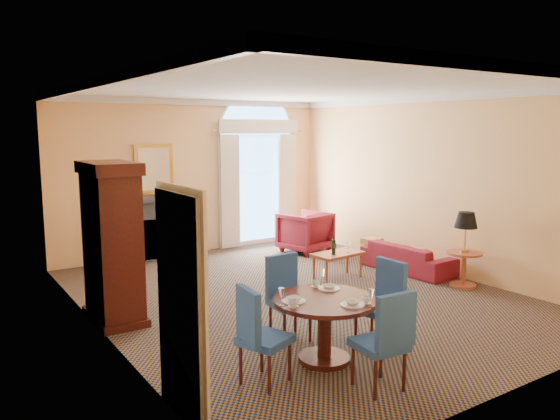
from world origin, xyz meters
TOP-DOWN VIEW (x-y plane):
  - ground at (0.00, 0.00)m, footprint 7.50×7.50m
  - room_envelope at (-0.03, 0.67)m, footprint 6.04×7.52m
  - armoire at (-2.72, 0.48)m, footprint 0.62×1.10m
  - dining_table at (-1.15, -2.16)m, footprint 1.16×1.16m
  - dining_chair_north at (-1.10, -1.31)m, footprint 0.50×0.51m
  - dining_chair_south at (-1.10, -3.08)m, footprint 0.50×0.51m
  - dining_chair_east at (-0.26, -2.17)m, footprint 0.57×0.57m
  - dining_chair_west at (-2.09, -2.25)m, footprint 0.60×0.60m
  - sofa at (2.55, 0.11)m, footprint 0.79×1.81m
  - armchair at (1.93, 2.47)m, footprint 1.11×1.13m
  - coffee_table at (1.17, 0.44)m, footprint 0.94×0.58m
  - side_table at (2.60, -1.09)m, footprint 0.59×0.59m

SIDE VIEW (x-z plane):
  - ground at x=0.00m, z-range 0.00..0.00m
  - sofa at x=2.55m, z-range 0.00..0.52m
  - coffee_table at x=1.17m, z-range 0.03..0.82m
  - armchair at x=1.93m, z-range 0.00..0.86m
  - dining_table at x=-1.15m, z-range 0.07..1.01m
  - dining_chair_north at x=-1.10m, z-range 0.07..1.11m
  - dining_chair_south at x=-1.10m, z-range 0.07..1.11m
  - dining_chair_east at x=-0.26m, z-range 0.07..1.11m
  - dining_chair_west at x=-2.09m, z-range 0.07..1.11m
  - side_table at x=2.60m, z-range 0.18..1.40m
  - armoire at x=-2.72m, z-range -0.04..2.13m
  - room_envelope at x=-0.03m, z-range 0.78..4.23m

